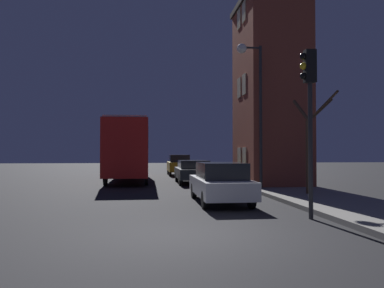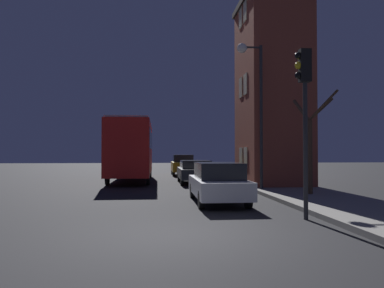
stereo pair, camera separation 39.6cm
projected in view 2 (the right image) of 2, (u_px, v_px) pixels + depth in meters
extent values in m
plane|color=black|center=(186.00, 236.00, 8.07)|extent=(120.00, 120.00, 0.00)
cube|color=brown|center=(272.00, 94.00, 20.23)|extent=(3.14, 4.49, 9.72)
cube|color=black|center=(271.00, 2.00, 20.36)|extent=(3.38, 4.73, 0.30)
cube|color=beige|center=(246.00, 158.00, 19.46)|extent=(0.03, 0.70, 1.10)
cube|color=beige|center=(241.00, 157.00, 20.55)|extent=(0.03, 0.70, 1.10)
cube|color=beige|center=(245.00, 84.00, 19.55)|extent=(0.03, 0.70, 1.10)
cube|color=beige|center=(241.00, 88.00, 20.64)|extent=(0.03, 0.70, 1.10)
cube|color=beige|center=(245.00, 11.00, 19.64)|extent=(0.03, 0.70, 1.10)
cube|color=beige|center=(240.00, 18.00, 20.74)|extent=(0.03, 0.70, 1.10)
cylinder|color=#28282B|center=(261.00, 117.00, 17.47)|extent=(0.14, 0.14, 6.70)
cylinder|color=#28282B|center=(251.00, 47.00, 17.50)|extent=(0.90, 0.09, 0.09)
sphere|color=white|center=(242.00, 48.00, 17.46)|extent=(0.46, 0.46, 0.46)
cylinder|color=#28282B|center=(305.00, 151.00, 10.13)|extent=(0.12, 0.12, 3.73)
cube|color=black|center=(305.00, 66.00, 10.19)|extent=(0.30, 0.24, 0.90)
sphere|color=black|center=(298.00, 56.00, 10.18)|extent=(0.20, 0.20, 0.20)
sphere|color=yellow|center=(298.00, 66.00, 10.17)|extent=(0.20, 0.20, 0.20)
sphere|color=black|center=(299.00, 75.00, 10.16)|extent=(0.20, 0.20, 0.20)
cylinder|color=#473323|center=(309.00, 157.00, 15.10)|extent=(0.27, 0.27, 2.97)
cylinder|color=#473323|center=(323.00, 106.00, 14.66)|extent=(0.82, 1.15, 1.14)
cylinder|color=#473323|center=(301.00, 110.00, 15.64)|extent=(0.37, 1.14, 1.04)
cylinder|color=#473323|center=(321.00, 109.00, 15.38)|extent=(1.27, 0.50, 1.04)
cube|color=red|center=(132.00, 149.00, 23.93)|extent=(2.43, 9.48, 3.18)
cube|color=black|center=(132.00, 140.00, 23.94)|extent=(2.45, 8.72, 1.14)
cube|color=#B2B2B2|center=(132.00, 123.00, 23.97)|extent=(2.31, 9.01, 0.12)
cylinder|color=black|center=(150.00, 171.00, 27.06)|extent=(0.18, 0.96, 0.96)
cylinder|color=black|center=(119.00, 171.00, 26.85)|extent=(0.18, 0.96, 0.96)
cylinder|color=black|center=(148.00, 177.00, 20.93)|extent=(0.18, 0.96, 0.96)
cylinder|color=black|center=(107.00, 177.00, 20.72)|extent=(0.18, 0.96, 0.96)
cube|color=#B7BABF|center=(218.00, 186.00, 13.51)|extent=(1.71, 4.55, 0.59)
cube|color=black|center=(219.00, 171.00, 13.30)|extent=(1.51, 2.37, 0.57)
cylinder|color=black|center=(230.00, 190.00, 15.04)|extent=(0.18, 0.59, 0.59)
cylinder|color=black|center=(193.00, 191.00, 14.90)|extent=(0.18, 0.59, 0.59)
cylinder|color=black|center=(248.00, 199.00, 12.10)|extent=(0.18, 0.59, 0.59)
cylinder|color=black|center=(201.00, 200.00, 11.96)|extent=(0.18, 0.59, 0.59)
cube|color=black|center=(195.00, 173.00, 22.16)|extent=(1.88, 4.48, 0.58)
cube|color=black|center=(195.00, 164.00, 21.95)|extent=(1.66, 2.33, 0.46)
cylinder|color=black|center=(206.00, 176.00, 23.68)|extent=(0.18, 0.65, 0.65)
cylinder|color=black|center=(179.00, 176.00, 23.52)|extent=(0.18, 0.65, 0.65)
cylinder|color=black|center=(213.00, 180.00, 20.78)|extent=(0.18, 0.65, 0.65)
cylinder|color=black|center=(182.00, 180.00, 20.62)|extent=(0.18, 0.65, 0.65)
cube|color=olive|center=(183.00, 166.00, 30.22)|extent=(1.73, 4.23, 0.73)
cube|color=black|center=(183.00, 158.00, 30.03)|extent=(1.53, 2.20, 0.58)
cylinder|color=black|center=(191.00, 170.00, 31.65)|extent=(0.18, 0.69, 0.69)
cylinder|color=black|center=(172.00, 170.00, 31.51)|extent=(0.18, 0.69, 0.69)
cylinder|color=black|center=(194.00, 172.00, 28.91)|extent=(0.18, 0.69, 0.69)
cylinder|color=black|center=(174.00, 172.00, 28.77)|extent=(0.18, 0.69, 0.69)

